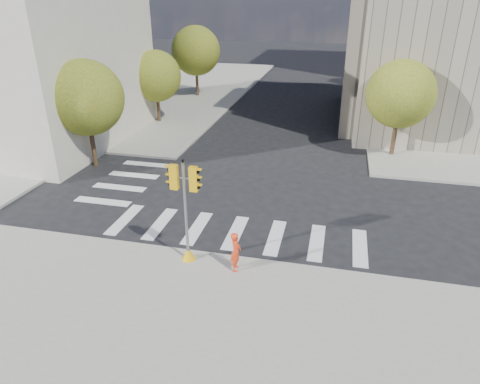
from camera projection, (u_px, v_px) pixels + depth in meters
The scene contains 13 objects.
ground at pixel (247, 213), 20.85m from camera, with size 160.00×160.00×0.00m, color black.
sidewalk_far_left at pixel (123, 88), 47.90m from camera, with size 28.00×40.00×0.15m, color gray.
tree_lw_near at pixel (86, 98), 24.78m from camera, with size 4.40×4.40×6.41m.
tree_lw_mid at pixel (156, 76), 33.79m from camera, with size 4.00×4.00×5.77m.
tree_lw_far at pixel (196, 51), 42.28m from camera, with size 4.80×4.80×6.95m.
tree_re_near at pixel (401, 94), 26.40m from camera, with size 4.20×4.20×6.16m.
tree_re_mid at pixel (387, 62), 36.87m from camera, with size 4.60×4.60×6.66m.
tree_re_far at pixel (378, 51), 47.66m from camera, with size 4.00×4.00×5.88m.
lamp_near at pixel (403, 75), 29.61m from camera, with size 0.35×0.18×8.11m.
lamp_far at pixel (388, 51), 41.96m from camera, with size 0.35×0.18×8.11m.
traffic_signal at pixel (186, 220), 16.21m from camera, with size 1.06×0.56×4.20m.
photographer at pixel (236, 252), 15.99m from camera, with size 0.58×0.38×1.59m, color #F23C16.
planter_wall at pixel (3, 168), 25.08m from camera, with size 6.00×0.40×0.50m, color silver.
Camera 1 is at (3.88, -18.06, 9.73)m, focal length 32.00 mm.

